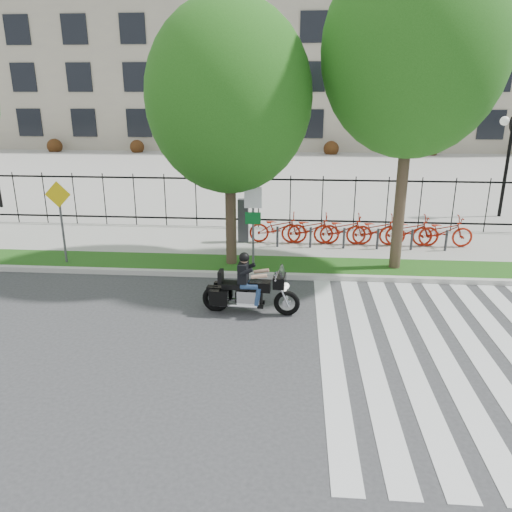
{
  "coord_description": "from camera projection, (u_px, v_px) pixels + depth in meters",
  "views": [
    {
      "loc": [
        1.4,
        -9.32,
        5.1
      ],
      "look_at": [
        0.41,
        3.0,
        1.03
      ],
      "focal_mm": 35.0,
      "sensor_mm": 36.0,
      "label": 1
    }
  ],
  "objects": [
    {
      "name": "sign_pole_warning",
      "position": [
        60.0,
        211.0,
        14.75
      ],
      "size": [
        0.78,
        0.09,
        2.49
      ],
      "color": "#59595B",
      "rests_on": "grass_verge"
    },
    {
      "name": "motorcycle_rider",
      "position": [
        250.0,
        289.0,
        11.92
      ],
      "size": [
        2.39,
        0.73,
        1.84
      ],
      "color": "black",
      "rests_on": "ground"
    },
    {
      "name": "sign_pole_regulatory",
      "position": [
        253.0,
        215.0,
        14.3
      ],
      "size": [
        0.5,
        0.09,
        2.5
      ],
      "color": "#59595B",
      "rests_on": "grass_verge"
    },
    {
      "name": "lamp_post_right",
      "position": [
        511.0,
        141.0,
        20.12
      ],
      "size": [
        1.06,
        0.7,
        4.25
      ],
      "color": "black",
      "rests_on": "ground"
    },
    {
      "name": "crosswalk_stripes",
      "position": [
        460.0,
        355.0,
        10.16
      ],
      "size": [
        5.7,
        8.0,
        0.01
      ],
      "primitive_type": null,
      "color": "silver",
      "rests_on": "ground"
    },
    {
      "name": "ground",
      "position": [
        225.0,
        346.0,
        10.53
      ],
      "size": [
        120.0,
        120.0,
        0.0
      ],
      "primitive_type": "plane",
      "color": "#343437",
      "rests_on": "ground"
    },
    {
      "name": "curb",
      "position": [
        245.0,
        275.0,
        14.39
      ],
      "size": [
        60.0,
        0.2,
        0.15
      ],
      "primitive_type": "cube",
      "color": "beige",
      "rests_on": "ground"
    },
    {
      "name": "sidewalk",
      "position": [
        255.0,
        242.0,
        17.56
      ],
      "size": [
        60.0,
        3.5,
        0.15
      ],
      "primitive_type": "cube",
      "color": "#ABA8A0",
      "rests_on": "ground"
    },
    {
      "name": "office_building",
      "position": [
        286.0,
        41.0,
        49.93
      ],
      "size": [
        60.0,
        21.9,
        20.15
      ],
      "color": "#AFA68D",
      "rests_on": "ground"
    },
    {
      "name": "street_tree_1",
      "position": [
        229.0,
        97.0,
        13.7
      ],
      "size": [
        4.6,
        4.6,
        7.46
      ],
      "color": "#3B2B20",
      "rests_on": "grass_verge"
    },
    {
      "name": "street_tree_2",
      "position": [
        414.0,
        51.0,
        12.96
      ],
      "size": [
        4.84,
        4.84,
        8.76
      ],
      "color": "#3B2B20",
      "rests_on": "grass_verge"
    },
    {
      "name": "plaza",
      "position": [
        276.0,
        169.0,
        34.18
      ],
      "size": [
        80.0,
        34.0,
        0.1
      ],
      "primitive_type": "cube",
      "color": "#ABA8A0",
      "rests_on": "ground"
    },
    {
      "name": "grass_verge",
      "position": [
        248.0,
        265.0,
        15.19
      ],
      "size": [
        60.0,
        1.5,
        0.15
      ],
      "primitive_type": "cube",
      "color": "#1D5214",
      "rests_on": "ground"
    },
    {
      "name": "iron_fence",
      "position": [
        259.0,
        202.0,
        18.88
      ],
      "size": [
        30.0,
        0.06,
        2.0
      ],
      "primitive_type": null,
      "color": "black",
      "rests_on": "sidewalk"
    },
    {
      "name": "bike_share_station",
      "position": [
        357.0,
        230.0,
        16.86
      ],
      "size": [
        7.86,
        0.88,
        1.5
      ],
      "color": "#2D2D33",
      "rests_on": "sidewalk"
    }
  ]
}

